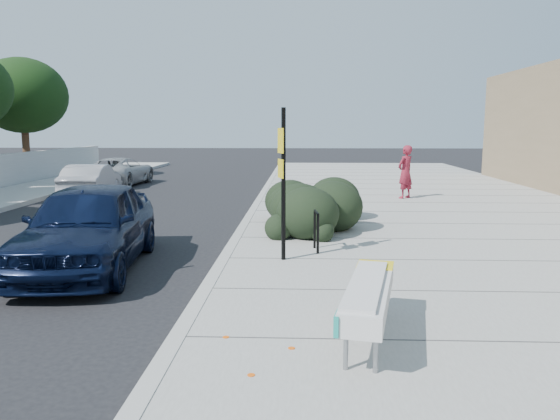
{
  "coord_description": "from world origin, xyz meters",
  "views": [
    {
      "loc": [
        1.51,
        -8.24,
        2.67
      ],
      "look_at": [
        1.07,
        2.63,
        1.0
      ],
      "focal_mm": 35.0,
      "sensor_mm": 36.0,
      "label": 1
    }
  ],
  "objects": [
    {
      "name": "ground",
      "position": [
        0.0,
        0.0,
        0.0
      ],
      "size": [
        120.0,
        120.0,
        0.0
      ],
      "primitive_type": "plane",
      "color": "black",
      "rests_on": "ground"
    },
    {
      "name": "sidewalk_near",
      "position": [
        5.6,
        5.0,
        0.07
      ],
      "size": [
        11.2,
        50.0,
        0.15
      ],
      "primitive_type": "cube",
      "color": "gray",
      "rests_on": "ground"
    },
    {
      "name": "curb_near",
      "position": [
        0.0,
        5.0,
        0.08
      ],
      "size": [
        0.22,
        50.0,
        0.17
      ],
      "primitive_type": "cube",
      "color": "#9E9E99",
      "rests_on": "ground"
    },
    {
      "name": "tree_far_f",
      "position": [
        -12.5,
        19.0,
        4.19
      ],
      "size": [
        4.4,
        4.4,
        6.07
      ],
      "color": "#332114",
      "rests_on": "ground"
    },
    {
      "name": "bench",
      "position": [
        2.3,
        -1.99,
        0.7
      ],
      "size": [
        0.95,
        2.35,
        0.7
      ],
      "rotation": [
        0.0,
        0.0,
        -0.21
      ],
      "color": "gray",
      "rests_on": "sidewalk_near"
    },
    {
      "name": "bike_rack",
      "position": [
        1.8,
        2.69,
        0.64
      ],
      "size": [
        0.11,
        0.56,
        0.82
      ],
      "rotation": [
        0.0,
        0.0,
        0.1
      ],
      "color": "black",
      "rests_on": "sidewalk_near"
    },
    {
      "name": "sign_post",
      "position": [
        1.14,
        1.91,
        1.76
      ],
      "size": [
        0.16,
        0.32,
        2.87
      ],
      "rotation": [
        0.0,
        0.0,
        0.32
      ],
      "color": "black",
      "rests_on": "sidewalk_near"
    },
    {
      "name": "hedge",
      "position": [
        1.78,
        5.39,
        0.82
      ],
      "size": [
        2.24,
        3.78,
        1.34
      ],
      "primitive_type": "ellipsoid",
      "rotation": [
        0.0,
        0.0,
        0.13
      ],
      "color": "black",
      "rests_on": "sidewalk_near"
    },
    {
      "name": "sedan_navy",
      "position": [
        -2.5,
        1.66,
        0.82
      ],
      "size": [
        2.43,
        5.0,
        1.64
      ],
      "primitive_type": "imported",
      "rotation": [
        0.0,
        0.0,
        0.1
      ],
      "color": "black",
      "rests_on": "ground"
    },
    {
      "name": "wagon_silver",
      "position": [
        -6.33,
        11.64,
        0.65
      ],
      "size": [
        1.79,
        4.05,
        1.29
      ],
      "primitive_type": "imported",
      "rotation": [
        0.0,
        0.0,
        3.25
      ],
      "color": "#A2A2A6",
      "rests_on": "ground"
    },
    {
      "name": "suv_silver",
      "position": [
        -6.87,
        16.45,
        0.63
      ],
      "size": [
        2.3,
        4.64,
        1.27
      ],
      "primitive_type": "imported",
      "rotation": [
        0.0,
        0.0,
        3.1
      ],
      "color": "#9D9FA2",
      "rests_on": "ground"
    },
    {
      "name": "pedestrian",
      "position": [
        5.14,
        11.1,
        1.08
      ],
      "size": [
        0.8,
        0.79,
        1.87
      ],
      "primitive_type": "imported",
      "rotation": [
        0.0,
        0.0,
        3.89
      ],
      "color": "maroon",
      "rests_on": "sidewalk_near"
    }
  ]
}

